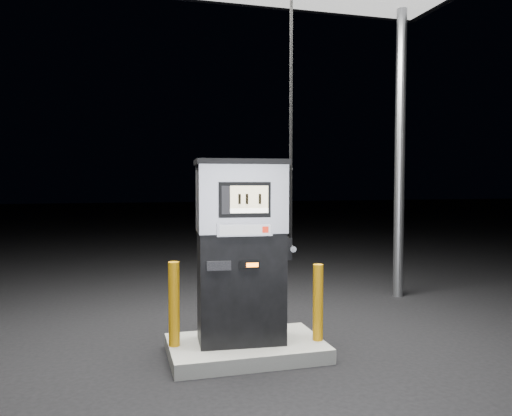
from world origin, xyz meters
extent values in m
plane|color=black|center=(0.00, 0.00, 0.00)|extent=(80.00, 80.00, 0.00)
cube|color=slate|center=(0.00, 0.00, 0.07)|extent=(1.60, 1.00, 0.15)
cylinder|color=gray|center=(3.00, 2.00, 2.25)|extent=(0.16, 0.16, 4.50)
cube|color=black|center=(-0.05, 0.02, 0.73)|extent=(0.91, 0.58, 1.15)
cube|color=#B1B1B8|center=(-0.05, 0.02, 1.65)|extent=(0.93, 0.60, 0.69)
cube|color=black|center=(-0.05, 0.02, 2.02)|extent=(0.97, 0.64, 0.06)
cube|color=black|center=(-0.07, -0.25, 1.64)|extent=(0.52, 0.07, 0.35)
cube|color=beige|center=(-0.03, -0.26, 1.67)|extent=(0.38, 0.03, 0.22)
cube|color=white|center=(-0.03, -0.27, 1.54)|extent=(0.38, 0.03, 0.05)
cube|color=#B1B1B8|center=(-0.07, -0.25, 1.35)|extent=(0.55, 0.07, 0.13)
cube|color=#A7AAAF|center=(-0.07, -0.26, 1.35)|extent=(0.51, 0.05, 0.10)
cube|color=red|center=(0.13, -0.28, 1.35)|extent=(0.06, 0.01, 0.06)
cube|color=black|center=(-0.03, -0.25, 1.00)|extent=(0.20, 0.04, 0.08)
cube|color=#FF670C|center=(0.00, -0.26, 1.00)|extent=(0.12, 0.01, 0.04)
cube|color=black|center=(-0.33, -0.22, 1.00)|extent=(0.24, 0.04, 0.09)
cube|color=black|center=(0.43, -0.02, 1.12)|extent=(0.11, 0.17, 0.23)
cylinder|color=gray|center=(0.49, -0.02, 1.12)|extent=(0.08, 0.21, 0.06)
cylinder|color=black|center=(0.46, -0.07, 2.66)|extent=(0.04, 0.04, 2.86)
cylinder|color=#C5830A|center=(-0.74, 0.05, 0.58)|extent=(0.13, 0.13, 0.86)
cylinder|color=#C5830A|center=(0.74, -0.16, 0.55)|extent=(0.11, 0.11, 0.80)
camera|label=1|loc=(-1.25, -4.99, 1.82)|focal=35.00mm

